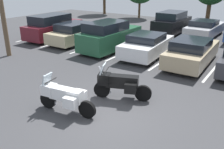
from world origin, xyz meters
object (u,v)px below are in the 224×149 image
object	(u,v)px
car_champagne	(77,33)
car_green	(110,36)
car_white	(147,45)
car_maroon	(53,27)
car_tan	(192,52)
car_far_black	(172,23)
motorcycle_second	(120,83)
car_far_silver	(205,28)
motorcycle_touring	(64,96)

from	to	relation	value
car_champagne	car_green	distance (m)	3.13
car_white	car_maroon	bearing A→B (deg)	178.29
car_white	car_tan	world-z (taller)	car_tan
car_far_black	car_green	bearing A→B (deg)	-100.27
car_maroon	car_green	bearing A→B (deg)	-3.39
car_white	motorcycle_second	bearing A→B (deg)	-73.63
motorcycle_second	car_far_silver	size ratio (longest dim) A/B	0.44
car_far_black	car_tan	bearing A→B (deg)	-61.51
motorcycle_touring	car_green	distance (m)	8.06
car_tan	motorcycle_touring	bearing A→B (deg)	-105.23
car_champagne	car_green	xyz separation A→B (m)	(3.09, -0.41, 0.21)
motorcycle_touring	car_green	bearing A→B (deg)	113.47
car_far_black	car_far_silver	bearing A→B (deg)	1.94
motorcycle_second	car_champagne	size ratio (longest dim) A/B	0.43
motorcycle_touring	car_champagne	size ratio (longest dim) A/B	0.46
car_champagne	car_tan	world-z (taller)	car_champagne
car_tan	car_far_silver	bearing A→B (deg)	99.56
car_maroon	car_white	xyz separation A→B (m)	(8.08, -0.24, -0.21)
motorcycle_touring	motorcycle_second	size ratio (longest dim) A/B	1.05
car_far_black	car_maroon	bearing A→B (deg)	-134.12
car_maroon	motorcycle_touring	bearing A→B (deg)	-41.63
motorcycle_touring	car_maroon	world-z (taller)	car_maroon
car_maroon	motorcycle_second	bearing A→B (deg)	-30.78
car_far_black	motorcycle_touring	bearing A→B (deg)	-82.72
motorcycle_touring	car_far_silver	size ratio (longest dim) A/B	0.46
car_champagne	car_far_silver	distance (m)	9.99
motorcycle_touring	car_champagne	xyz separation A→B (m)	(-6.30, 7.80, 0.10)
motorcycle_touring	car_maroon	distance (m)	11.62
motorcycle_touring	car_maroon	size ratio (longest dim) A/B	0.45
car_green	car_far_silver	size ratio (longest dim) A/B	0.96
motorcycle_second	car_far_silver	bearing A→B (deg)	90.99
car_champagne	car_far_black	bearing A→B (deg)	57.44
motorcycle_second	car_far_black	world-z (taller)	car_far_black
car_green	car_white	xyz separation A→B (m)	(2.61, 0.08, -0.22)
car_far_silver	motorcycle_touring	bearing A→B (deg)	-93.13
motorcycle_second	car_tan	distance (m)	5.66
motorcycle_touring	car_far_silver	distance (m)	14.84
car_champagne	car_white	world-z (taller)	car_champagne
car_white	car_far_black	xyz separation A→B (m)	(-1.28, 7.25, 0.19)
car_far_silver	car_white	bearing A→B (deg)	-100.83
motorcycle_touring	car_tan	bearing A→B (deg)	74.77
motorcycle_second	car_maroon	distance (m)	11.31
car_tan	car_far_black	world-z (taller)	car_far_black
car_maroon	car_champagne	bearing A→B (deg)	2.13
car_maroon	car_tan	world-z (taller)	car_maroon
motorcycle_second	car_white	world-z (taller)	car_white
car_white	car_champagne	bearing A→B (deg)	176.69
motorcycle_touring	car_far_black	world-z (taller)	car_far_black
car_tan	motorcycle_second	bearing A→B (deg)	-100.28
car_green	car_far_silver	distance (m)	8.45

